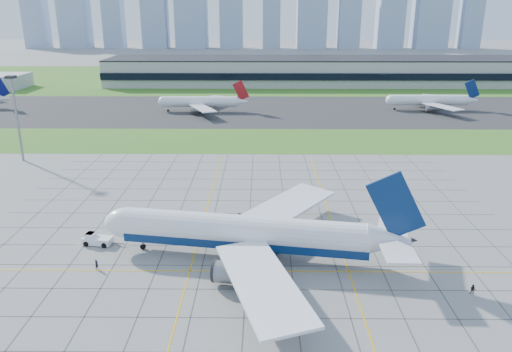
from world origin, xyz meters
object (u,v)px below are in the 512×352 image
Objects in this scene: light_mast at (15,108)px; crew_far at (473,290)px; pushback_tug at (96,239)px; distant_jet_2 at (430,100)px; airliner at (247,233)px; distant_jet_1 at (201,102)px; crew_near at (97,265)px.

crew_far is at bearing -34.85° from light_mast.
pushback_tug is 176.12m from distant_jet_2.
light_mast reaches higher than airliner.
distant_jet_1 is at bearing -177.26° from distant_jet_2.
airliner reaches higher than distant_jet_2.
light_mast is 0.60× the size of distant_jet_1.
airliner is at bearing -41.56° from light_mast.
distant_jet_1 is at bearing 140.30° from crew_far.
distant_jet_2 is at bearing 28.69° from light_mast.
airliner is at bearing -118.91° from distant_jet_2.
distant_jet_1 is (5.46, 133.34, 3.46)m from pushback_tug.
light_mast reaches higher than crew_near.
light_mast is 90.10m from distant_jet_1.
pushback_tug is 68.76m from crew_far.
distant_jet_2 is (108.99, 138.30, 3.47)m from pushback_tug.
crew_far is (66.44, -17.70, -0.09)m from pushback_tug.
light_mast is at bearing 56.29° from crew_near.
crew_near is 63.72m from crew_far.
pushback_tug reaches higher than crew_near.
light_mast is 0.60× the size of distant_jet_2.
airliner is 1.37× the size of distant_jet_2.
distant_jet_2 is (42.55, 156.00, 3.55)m from crew_far.
crew_near is (3.18, -10.02, -0.07)m from pushback_tug.
light_mast reaches higher than distant_jet_2.
crew_near is at bearing -56.87° from light_mast.
crew_far is (63.26, -7.69, -0.02)m from crew_near.
distant_jet_1 is (2.27, 143.36, 3.53)m from crew_near.
distant_jet_2 is at bearing 103.05° from crew_far.
crew_near is (-26.45, -4.63, -4.09)m from airliner.
airliner reaches higher than distant_jet_1.
distant_jet_1 is (-60.98, 151.05, 3.55)m from crew_far.
pushback_tug is at bearing -54.56° from light_mast.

